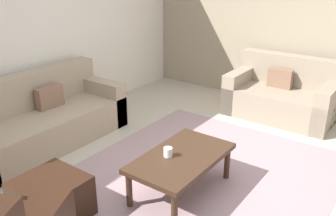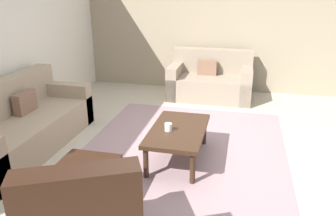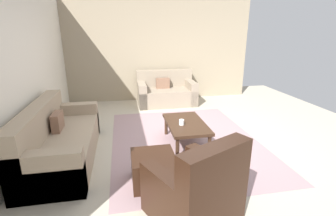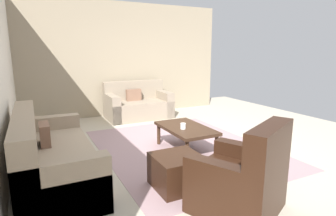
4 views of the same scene
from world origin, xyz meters
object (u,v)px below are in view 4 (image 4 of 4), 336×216
at_px(couch_loveseat, 137,105).
at_px(cup, 183,126).
at_px(ottoman, 177,171).
at_px(coffee_table, 186,130).
at_px(couch_main, 48,158).
at_px(armchair_leather, 244,183).

bearing_deg(couch_loveseat, cup, 175.49).
relative_size(couch_loveseat, ottoman, 2.73).
bearing_deg(cup, ottoman, 147.10).
xyz_separation_m(couch_loveseat, ottoman, (-3.61, 0.82, -0.10)).
bearing_deg(coffee_table, cup, 131.21).
distance_m(couch_main, coffee_table, 2.09).
height_order(couch_main, cup, couch_main).
xyz_separation_m(armchair_leather, ottoman, (0.74, 0.36, -0.11)).
relative_size(couch_loveseat, coffee_table, 1.39).
relative_size(couch_loveseat, cup, 16.84).
relative_size(couch_main, armchair_leather, 2.00).
height_order(coffee_table, cup, cup).
bearing_deg(cup, coffee_table, -48.79).
relative_size(armchair_leather, ottoman, 1.91).
xyz_separation_m(couch_loveseat, coffee_table, (-2.58, 0.11, 0.06)).
relative_size(couch_loveseat, armchair_leather, 1.43).
relative_size(armchair_leather, coffee_table, 0.97).
xyz_separation_m(couch_loveseat, cup, (-2.67, 0.21, 0.16)).
relative_size(couch_main, cup, 23.53).
distance_m(armchair_leather, cup, 1.71).
bearing_deg(coffee_table, ottoman, 145.43).
distance_m(ottoman, cup, 1.15).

